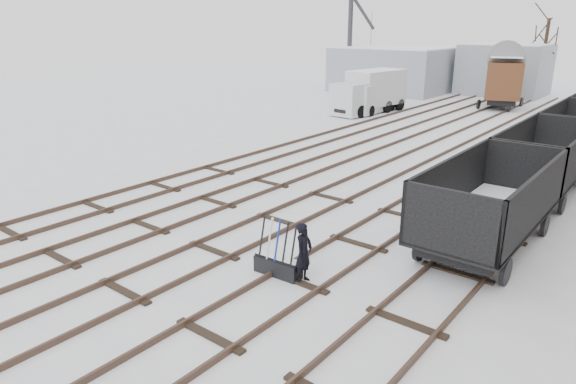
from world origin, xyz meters
name	(u,v)px	position (x,y,z in m)	size (l,w,h in m)	color
ground	(214,252)	(0.00, 0.00, 0.00)	(120.00, 120.00, 0.00)	white
tracks	(418,156)	(0.00, 13.67, 0.07)	(13.90, 52.00, 0.16)	black
shed_left	(393,69)	(-13.00, 36.00, 2.05)	(10.00, 8.00, 4.10)	#9098A2
shed_right	(504,69)	(-4.00, 40.00, 2.25)	(7.00, 6.00, 4.50)	#9098A2
ground_frame	(278,265)	(2.34, 0.05, 0.28)	(1.32, 0.48, 1.49)	black
worker	(304,253)	(3.09, 0.15, 0.80)	(0.58, 0.38, 1.59)	black
freight_wagon_a	(488,216)	(6.00, 5.13, 0.97)	(2.49, 6.24, 2.55)	black
freight_wagon_b	(543,169)	(6.00, 11.53, 0.97)	(2.49, 6.24, 2.55)	black
box_van_wagon	(504,78)	(-1.71, 32.02, 2.26)	(4.10, 5.66, 3.89)	black
lorry	(370,91)	(-8.52, 23.74, 1.55)	(2.76, 6.81, 3.01)	black
panel_van	(370,97)	(-8.63, 23.99, 1.11)	(2.22, 4.89, 2.13)	silver
crane	(350,64)	(-17.00, 34.73, 2.47)	(1.87, 5.44, 9.38)	#2F2F34
tree_far_left	(543,57)	(-1.28, 41.72, 3.31)	(0.30, 0.30, 6.62)	black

